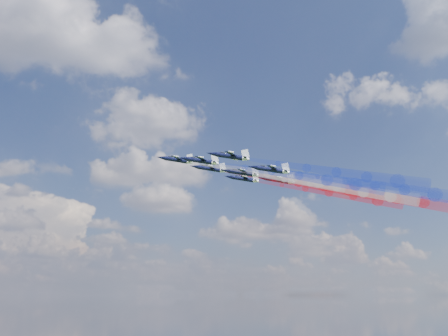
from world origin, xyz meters
name	(u,v)px	position (x,y,z in m)	size (l,w,h in m)	color
jet_lead	(177,160)	(-4.65, -14.56, 172.15)	(11.02, 13.77, 3.67)	black
trail_lead	(267,174)	(24.03, -27.87, 166.14)	(4.59, 52.20, 4.59)	silver
jet_inner_left	(200,161)	(0.45, -28.22, 168.73)	(11.02, 13.77, 3.67)	black
trail_inner_left	(299,176)	(29.13, -41.52, 162.72)	(4.59, 52.20, 4.59)	#1A34E3
jet_inner_right	(209,169)	(8.04, -11.95, 170.55)	(11.02, 13.77, 3.67)	black
trail_inner_right	(299,182)	(36.73, -25.26, 164.54)	(4.59, 52.20, 4.59)	red
jet_outer_left	(230,156)	(6.46, -40.80, 167.40)	(11.02, 13.77, 3.67)	black
trail_outer_left	(336,172)	(35.14, -54.11, 161.38)	(4.59, 52.20, 4.59)	#1A34E3
jet_center_third	(241,173)	(16.04, -23.81, 166.85)	(11.02, 13.77, 3.67)	black
trail_center_third	(337,187)	(44.72, -37.12, 160.83)	(4.59, 52.20, 4.59)	silver
jet_outer_right	(243,179)	(22.54, -7.06, 168.87)	(11.02, 13.77, 3.67)	black
trail_outer_right	(329,192)	(51.22, -20.36, 162.86)	(4.59, 52.20, 4.59)	red
jet_rear_left	(270,170)	(20.55, -38.86, 164.70)	(11.02, 13.77, 3.67)	black
trail_rear_left	(375,185)	(49.23, -52.16, 158.69)	(4.59, 52.20, 4.59)	#1A34E3
jet_rear_right	(277,180)	(30.34, -21.35, 165.80)	(11.02, 13.77, 3.67)	black
trail_rear_right	(370,194)	(59.02, -34.65, 159.79)	(4.59, 52.20, 4.59)	red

